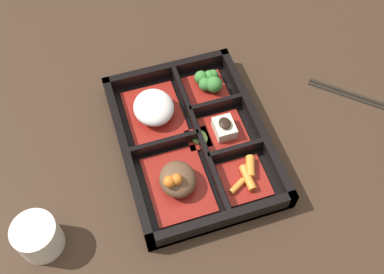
# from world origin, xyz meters

# --- Properties ---
(ground_plane) EXTENTS (3.00, 3.00, 0.00)m
(ground_plane) POSITION_xyz_m (0.00, 0.00, 0.00)
(ground_plane) COLOR #382619
(bento_base) EXTENTS (0.33, 0.25, 0.01)m
(bento_base) POSITION_xyz_m (0.00, 0.00, 0.01)
(bento_base) COLOR black
(bento_base) RESTS_ON ground_plane
(bento_rim) EXTENTS (0.33, 0.25, 0.04)m
(bento_rim) POSITION_xyz_m (0.00, -0.00, 0.02)
(bento_rim) COLOR black
(bento_rim) RESTS_ON ground_plane
(bowl_stew) EXTENTS (0.13, 0.10, 0.05)m
(bowl_stew) POSITION_xyz_m (-0.08, 0.05, 0.03)
(bowl_stew) COLOR maroon
(bowl_stew) RESTS_ON bento_base
(bowl_rice) EXTENTS (0.13, 0.10, 0.04)m
(bowl_rice) POSITION_xyz_m (0.07, 0.05, 0.03)
(bowl_rice) COLOR maroon
(bowl_rice) RESTS_ON bento_base
(bowl_carrots) EXTENTS (0.08, 0.08, 0.02)m
(bowl_carrots) POSITION_xyz_m (-0.10, -0.06, 0.02)
(bowl_carrots) COLOR maroon
(bowl_carrots) RESTS_ON bento_base
(bowl_tofu) EXTENTS (0.08, 0.08, 0.03)m
(bowl_tofu) POSITION_xyz_m (0.00, -0.06, 0.02)
(bowl_tofu) COLOR maroon
(bowl_tofu) RESTS_ON bento_base
(bowl_greens) EXTENTS (0.08, 0.08, 0.04)m
(bowl_greens) POSITION_xyz_m (0.11, -0.07, 0.02)
(bowl_greens) COLOR maroon
(bowl_greens) RESTS_ON bento_base
(bowl_pickles) EXTENTS (0.04, 0.04, 0.01)m
(bowl_pickles) POSITION_xyz_m (0.00, -0.01, 0.02)
(bowl_pickles) COLOR maroon
(bowl_pickles) RESTS_ON bento_base
(tea_cup) EXTENTS (0.07, 0.07, 0.06)m
(tea_cup) POSITION_xyz_m (-0.10, 0.28, 0.03)
(tea_cup) COLOR beige
(tea_cup) RESTS_ON ground_plane
(chopsticks) EXTENTS (0.15, 0.17, 0.01)m
(chopsticks) POSITION_xyz_m (-0.00, -0.34, 0.00)
(chopsticks) COLOR black
(chopsticks) RESTS_ON ground_plane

